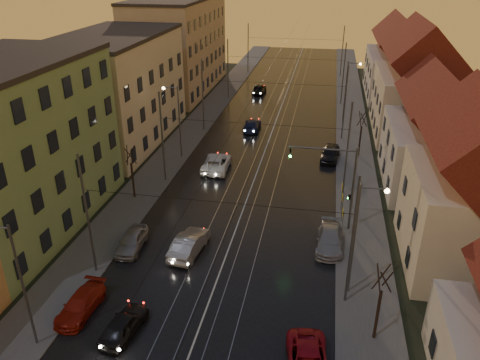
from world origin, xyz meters
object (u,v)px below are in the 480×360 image
Objects in this scene: street_lamp_3 at (348,86)px; driving_car_0 at (124,324)px; parked_left_2 at (80,305)px; parked_right_2 at (330,153)px; street_lamp_1 at (360,230)px; driving_car_2 at (217,163)px; parked_left_3 at (132,241)px; parked_right_1 at (330,240)px; driving_car_4 at (259,89)px; traffic_light_mast at (341,178)px; driving_car_3 at (252,125)px; driving_car_1 at (189,244)px; street_lamp_2 at (176,115)px; street_lamp_0 at (15,275)px.

street_lamp_3 is 2.05× the size of driving_car_0.
parked_left_2 is (-16.70, -41.04, -4.27)m from street_lamp_3.
driving_car_0 is 30.86m from parked_right_2.
street_lamp_1 is 22.49m from driving_car_2.
street_lamp_1 is 1.88× the size of parked_left_2.
driving_car_0 is at bearing -107.54° from street_lamp_3.
parked_left_3 reaches higher than parked_left_2.
parked_right_1 is 17.27m from parked_right_2.
driving_car_0 is 0.84× the size of driving_car_4.
traffic_light_mast reaches higher than driving_car_4.
driving_car_4 is (-12.30, 39.79, -3.81)m from traffic_light_mast.
driving_car_4 is (-1.71, 17.47, 0.10)m from driving_car_3.
driving_car_2 is 1.33× the size of parked_left_3.
street_lamp_1 reaches higher than driving_car_1.
driving_car_0 is at bearing -74.12° from parked_left_3.
traffic_light_mast is 1.75× the size of parked_left_3.
driving_car_0 is at bearing 86.84° from driving_car_1.
street_lamp_2 is at bearing -138.69° from street_lamp_3.
driving_car_4 reaches higher than driving_car_3.
parked_right_1 is at bearing -83.07° from parked_right_2.
street_lamp_0 reaches higher than driving_car_2.
street_lamp_1 reaches higher than driving_car_3.
driving_car_2 is 1.15× the size of driving_car_3.
street_lamp_0 is 1.88× the size of parked_left_2.
traffic_light_mast reaches higher than parked_left_3.
street_lamp_0 is 1.00× the size of street_lamp_1.
street_lamp_1 is 1.00× the size of street_lamp_3.
driving_car_4 reaches higher than driving_car_0.
street_lamp_3 reaches higher than parked_left_3.
driving_car_2 is at bearing 91.24° from driving_car_4.
parked_left_3 reaches higher than driving_car_0.
street_lamp_0 is at bearing -114.35° from parked_left_2.
parked_right_2 reaches higher than driving_car_3.
driving_car_3 is 27.13m from parked_right_1.
traffic_light_mast is 41.83m from driving_car_4.
street_lamp_0 is 1.68× the size of driving_car_3.
parked_right_2 is at bearing -105.05° from driving_car_0.
parked_left_2 is (1.50, 2.96, -4.27)m from street_lamp_0.
driving_car_4 reaches higher than driving_car_1.
parked_left_3 is at bearing -159.21° from traffic_light_mast.
street_lamp_1 is 12.83m from driving_car_1.
street_lamp_0 is at bearing -139.92° from parked_right_1.
driving_car_1 is (-11.90, 2.50, -4.10)m from street_lamp_1.
street_lamp_0 reaches higher than parked_left_2.
parked_right_1 is (10.11, -25.18, -0.00)m from driving_car_3.
driving_car_3 is 1.03× the size of driving_car_4.
driving_car_4 is at bearing -81.82° from driving_car_1.
street_lamp_2 is 6.80m from driving_car_2.
street_lamp_3 is 1.94× the size of parked_left_3.
driving_car_4 is 52.93m from parked_left_2.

